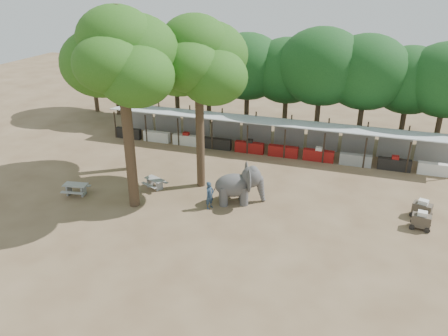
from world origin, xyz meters
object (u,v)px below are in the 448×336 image
(picnic_table_near, at_px, (76,188))
(yard_tree_left, at_px, (121,58))
(handler, at_px, (210,195))
(cart_back, at_px, (422,209))
(picnic_table_far, at_px, (155,182))
(yard_tree_back, at_px, (197,60))
(yard_tree_center, at_px, (121,58))
(elephant, at_px, (240,185))
(cart_front, at_px, (421,220))

(picnic_table_near, bearing_deg, yard_tree_left, 67.19)
(handler, xyz_separation_m, cart_back, (12.51, 2.94, -0.33))
(yard_tree_left, xyz_separation_m, picnic_table_far, (3.29, -2.62, -7.74))
(yard_tree_back, relative_size, picnic_table_near, 6.47)
(yard_tree_left, distance_m, yard_tree_center, 5.92)
(yard_tree_center, relative_size, picnic_table_near, 6.86)
(yard_tree_left, height_order, elephant, yard_tree_left)
(cart_front, bearing_deg, cart_back, 91.71)
(yard_tree_back, bearing_deg, handler, -59.40)
(picnic_table_near, bearing_deg, handler, -2.56)
(picnic_table_far, height_order, cart_front, cart_front)
(yard_tree_left, bearing_deg, cart_back, -3.17)
(elephant, relative_size, cart_back, 2.50)
(cart_back, bearing_deg, picnic_table_near, -151.86)
(picnic_table_far, distance_m, cart_front, 16.88)
(cart_back, bearing_deg, handler, -149.19)
(yard_tree_left, relative_size, picnic_table_far, 6.15)
(elephant, height_order, picnic_table_near, elephant)
(yard_tree_left, xyz_separation_m, cart_back, (20.32, -1.13, -7.63))
(elephant, bearing_deg, cart_front, -21.13)
(picnic_table_near, bearing_deg, cart_back, 1.21)
(yard_tree_back, height_order, cart_back, yard_tree_back)
(yard_tree_back, distance_m, cart_front, 16.34)
(yard_tree_back, bearing_deg, yard_tree_center, -126.86)
(cart_back, bearing_deg, yard_tree_left, -165.61)
(yard_tree_back, height_order, picnic_table_far, yard_tree_back)
(yard_tree_center, height_order, cart_front, yard_tree_center)
(yard_tree_left, height_order, cart_back, yard_tree_left)
(handler, bearing_deg, cart_front, -64.32)
(yard_tree_back, distance_m, handler, 8.44)
(yard_tree_center, height_order, picnic_table_near, yard_tree_center)
(yard_tree_center, height_order, yard_tree_back, yard_tree_center)
(yard_tree_center, bearing_deg, yard_tree_back, 53.14)
(picnic_table_near, relative_size, picnic_table_far, 0.98)
(yard_tree_left, bearing_deg, elephant, -16.38)
(yard_tree_left, distance_m, elephant, 11.97)
(yard_tree_left, bearing_deg, picnic_table_far, -38.50)
(yard_tree_center, xyz_separation_m, elephant, (6.36, 2.25, -7.95))
(picnic_table_far, relative_size, cart_front, 1.46)
(yard_tree_center, bearing_deg, handler, 10.93)
(yard_tree_left, xyz_separation_m, cart_front, (20.17, -2.56, -7.65))
(yard_tree_center, xyz_separation_m, yard_tree_back, (3.00, 4.00, -0.67))
(yard_tree_center, relative_size, cart_back, 8.90)
(yard_tree_left, xyz_separation_m, yard_tree_center, (3.00, -5.00, 1.01))
(picnic_table_near, xyz_separation_m, picnic_table_far, (4.52, 2.53, -0.05))
(picnic_table_near, relative_size, cart_back, 1.30)
(picnic_table_near, bearing_deg, picnic_table_far, 19.91)
(elephant, height_order, handler, elephant)
(yard_tree_left, bearing_deg, handler, -27.51)
(cart_back, bearing_deg, yard_tree_back, -162.94)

